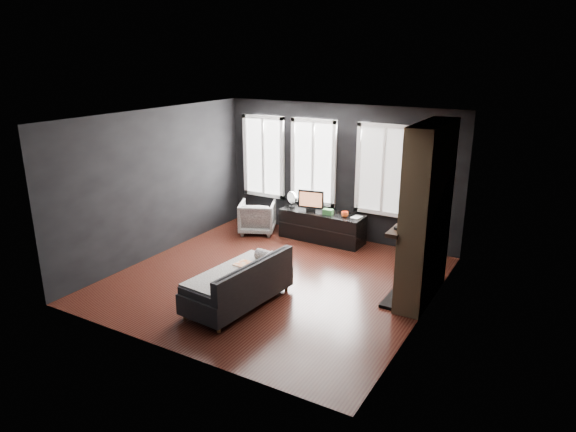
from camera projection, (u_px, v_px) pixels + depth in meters
The scene contains 18 objects.
floor at pixel (274, 279), 8.60m from camera, with size 5.00×5.00×0.00m, color black.
ceiling at pixel (272, 117), 7.78m from camera, with size 5.00×5.00×0.00m, color white.
wall_back at pixel (339, 172), 10.26m from camera, with size 5.00×0.02×2.70m, color black.
wall_left at pixel (157, 183), 9.39m from camera, with size 0.02×5.00×2.70m, color black.
wall_right at pixel (429, 227), 7.00m from camera, with size 0.02×5.00×2.70m, color black.
windows at pixel (319, 119), 10.13m from camera, with size 4.00×0.16×1.76m, color white, non-canonical shape.
fireplace at pixel (427, 214), 7.59m from camera, with size 0.70×1.62×2.70m, color #93724C, non-canonical shape.
sofa at pixel (238, 281), 7.65m from camera, with size 0.88×1.76×0.76m, color #242427, non-canonical shape.
stripe_pillow at pixel (269, 262), 7.91m from camera, with size 0.07×0.28×0.28m, color gray.
armchair at pixel (257, 216), 10.77m from camera, with size 0.71×0.67×0.73m, color silver.
media_console at pixel (322, 226), 10.32m from camera, with size 1.72×0.54×0.59m, color black, non-canonical shape.
monitor at pixel (311, 199), 10.25m from camera, with size 0.54×0.12×0.48m, color black, non-canonical shape.
desk_fan at pixel (292, 199), 10.48m from camera, with size 0.25×0.25×0.35m, color gray, non-canonical shape.
mug at pixel (345, 214), 9.91m from camera, with size 0.14×0.11×0.14m, color #EF531D.
book at pixel (353, 211), 9.91m from camera, with size 0.16×0.02×0.22m, color #B2A58E.
storage_box at pixel (328, 212), 10.08m from camera, with size 0.19×0.12×0.11m, color #2E6630.
mantel_vase at pixel (419, 206), 8.09m from camera, with size 0.19×0.20×0.19m, color yellow.
mantel_clock at pixel (398, 228), 7.29m from camera, with size 0.12×0.12×0.04m, color black.
Camera 1 is at (4.14, -6.70, 3.62)m, focal length 32.00 mm.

